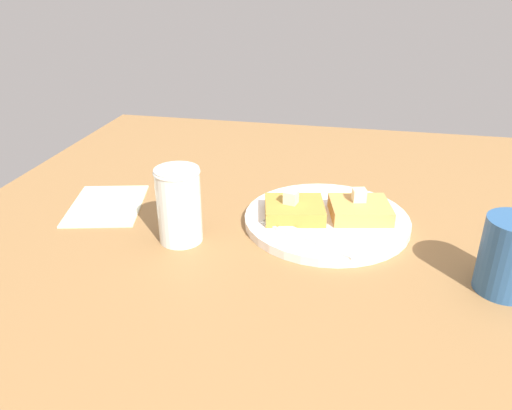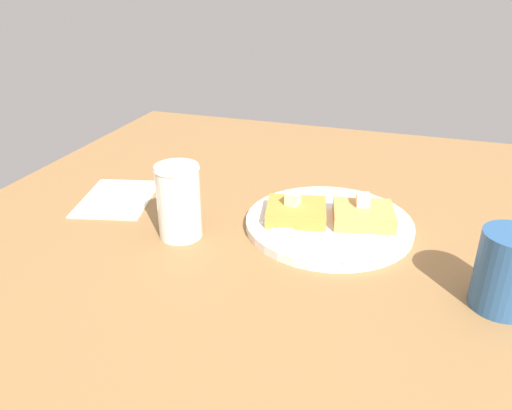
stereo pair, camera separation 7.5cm
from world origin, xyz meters
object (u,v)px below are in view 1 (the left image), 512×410
Objects in this scene: plate at (326,219)px; syrup_jar at (179,209)px; napkin at (107,205)px; coffee_mug at (512,256)px; fork at (300,235)px.

plate is 23.15cm from syrup_jar.
coffee_mug is (60.29, -12.01, 4.79)cm from napkin.
napkin is (-36.99, -1.15, -0.64)cm from plate.
coffee_mug is at bearing -12.64° from fork.
syrup_jar is (-20.73, -9.38, 4.28)cm from plate.
fork is 1.28× the size of syrup_jar.
syrup_jar is (-17.42, -2.19, 3.52)cm from fork.
syrup_jar is 1.10× the size of coffee_mug.
coffee_mug is (44.03, -3.78, -0.14)cm from syrup_jar.
napkin is at bearing -178.22° from plate.
fork reaches higher than plate.
plate is at bearing 1.78° from napkin.
plate is 1.64× the size of napkin.
coffee_mug is at bearing -11.27° from napkin.
plate is 27.08cm from coffee_mug.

